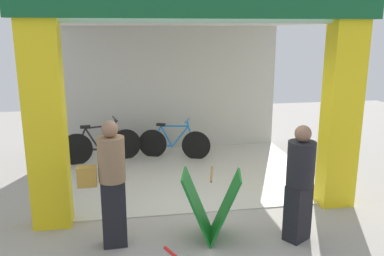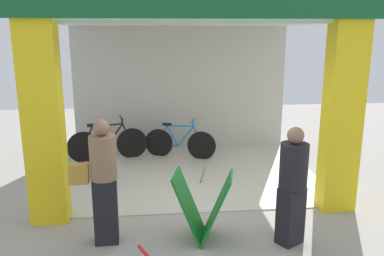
% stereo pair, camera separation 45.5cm
% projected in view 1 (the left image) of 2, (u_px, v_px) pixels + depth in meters
% --- Properties ---
extents(ground_plane, '(17.90, 17.90, 0.00)m').
position_uv_depth(ground_plane, '(202.00, 213.00, 6.28)').
color(ground_plane, '#9E9991').
rests_on(ground_plane, ground).
extents(shop_facade, '(5.15, 3.98, 3.75)m').
position_uv_depth(shop_facade, '(185.00, 75.00, 7.47)').
color(shop_facade, beige).
rests_on(shop_facade, ground).
extents(bicycle_inside_0, '(1.70, 0.50, 0.95)m').
position_uv_depth(bicycle_inside_0, '(101.00, 145.00, 8.62)').
color(bicycle_inside_0, black).
rests_on(bicycle_inside_0, ground).
extents(bicycle_inside_1, '(1.54, 0.59, 0.89)m').
position_uv_depth(bicycle_inside_1, '(174.00, 143.00, 8.88)').
color(bicycle_inside_1, black).
rests_on(bicycle_inside_1, ground).
extents(sandwich_board_sign, '(0.88, 0.72, 0.95)m').
position_uv_depth(sandwich_board_sign, '(211.00, 206.00, 5.42)').
color(sandwich_board_sign, '#197226').
rests_on(sandwich_board_sign, ground).
extents(pedestrian_1, '(0.62, 0.36, 1.69)m').
position_uv_depth(pedestrian_1, '(111.00, 182.00, 5.16)').
color(pedestrian_1, black).
rests_on(pedestrian_1, ground).
extents(pedestrian_3, '(0.50, 0.50, 1.60)m').
position_uv_depth(pedestrian_3, '(300.00, 182.00, 5.32)').
color(pedestrian_3, black).
rests_on(pedestrian_3, ground).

